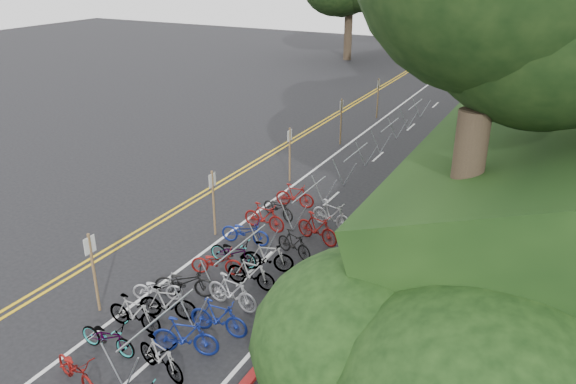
# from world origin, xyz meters

# --- Properties ---
(ground) EXTENTS (120.00, 120.00, 0.00)m
(ground) POSITION_xyz_m (0.00, 0.00, 0.00)
(ground) COLOR black
(ground) RESTS_ON ground
(road_markings) EXTENTS (7.47, 80.00, 0.01)m
(road_markings) POSITION_xyz_m (0.63, 10.10, 0.00)
(road_markings) COLOR gold
(road_markings) RESTS_ON ground
(red_curb) EXTENTS (0.25, 28.00, 0.10)m
(red_curb) POSITION_xyz_m (5.70, 12.00, 0.05)
(red_curb) COLOR maroon
(red_curb) RESTS_ON ground
(bike_rack_front) EXTENTS (1.15, 2.92, 1.20)m
(bike_rack_front) POSITION_xyz_m (3.24, -1.32, 0.87)
(bike_rack_front) COLOR #969BA5
(bike_rack_front) RESTS_ON ground
(bike_racks_rest) EXTENTS (1.14, 23.00, 1.17)m
(bike_racks_rest) POSITION_xyz_m (3.00, 13.00, 0.85)
(bike_racks_rest) COLOR #969BA5
(bike_racks_rest) RESTS_ON ground
(signpost_near) EXTENTS (0.08, 0.40, 2.48)m
(signpost_near) POSITION_xyz_m (0.32, -0.52, 1.42)
(signpost_near) COLOR brown
(signpost_near) RESTS_ON ground
(signposts_rest) EXTENTS (0.08, 18.40, 2.50)m
(signposts_rest) POSITION_xyz_m (0.60, 14.00, 1.43)
(signposts_rest) COLOR brown
(signposts_rest) RESTS_ON ground
(bike_front) EXTENTS (1.11, 1.59, 0.79)m
(bike_front) POSITION_xyz_m (1.48, 0.70, 0.40)
(bike_front) COLOR #9E9EA3
(bike_front) RESTS_ON ground
(bike_valet) EXTENTS (3.24, 13.34, 1.10)m
(bike_valet) POSITION_xyz_m (2.91, 2.36, 0.49)
(bike_valet) COLOR maroon
(bike_valet) RESTS_ON ground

